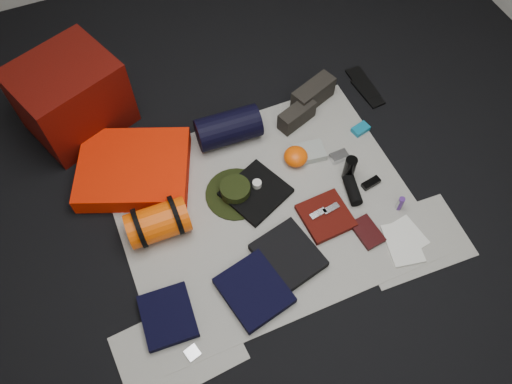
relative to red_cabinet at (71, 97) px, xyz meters
name	(u,v)px	position (x,y,z in m)	size (l,w,h in m)	color
floor	(265,208)	(0.81, -1.00, -0.24)	(4.50, 4.50, 0.02)	black
newspaper_mat	(265,207)	(0.81, -1.00, -0.23)	(1.60, 1.30, 0.01)	beige
newspaper_sheet_front_left	(178,348)	(0.11, -1.55, -0.23)	(0.58, 0.40, 0.00)	beige
newspaper_sheet_front_right	(412,240)	(1.46, -1.50, -0.23)	(0.58, 0.40, 0.00)	beige
red_cabinet	(71,97)	(0.00, 0.00, 0.00)	(0.55, 0.46, 0.46)	#530B06
sleeping_pad	(134,169)	(0.20, -0.51, -0.17)	(0.62, 0.51, 0.11)	#F82102
stuff_sack	(158,223)	(0.22, -0.92, -0.13)	(0.19, 0.19, 0.32)	#FA5104
sack_strap_left	(139,228)	(0.12, -0.92, -0.12)	(0.22, 0.22, 0.03)	black
sack_strap_right	(176,215)	(0.32, -0.92, -0.12)	(0.22, 0.22, 0.03)	black
navy_duffel	(228,128)	(0.79, -0.48, -0.13)	(0.20, 0.20, 0.38)	black
boonie_brim	(236,194)	(0.68, -0.86, -0.22)	(0.34, 0.34, 0.01)	black
boonie_crown	(235,190)	(0.68, -0.86, -0.18)	(0.17, 0.17, 0.07)	black
hiking_boot_left	(297,115)	(1.22, -0.52, -0.16)	(0.25, 0.09, 0.12)	black
hiking_boot_right	(313,94)	(1.39, -0.41, -0.15)	(0.29, 0.11, 0.15)	black
flip_flop_left	(362,83)	(1.76, -0.40, -0.22)	(0.10, 0.28, 0.02)	black
flip_flop_right	(368,92)	(1.75, -0.49, -0.22)	(0.10, 0.26, 0.01)	black
trousers_navy_a	(168,316)	(0.11, -1.39, -0.20)	(0.25, 0.28, 0.04)	black
trousers_navy_b	(254,291)	(0.55, -1.44, -0.20)	(0.29, 0.33, 0.05)	black
trousers_charcoal	(288,255)	(0.79, -1.33, -0.20)	(0.29, 0.33, 0.05)	black
black_tshirt	(256,192)	(0.79, -0.90, -0.21)	(0.32, 0.30, 0.03)	black
red_shirt	(326,216)	(1.08, -1.19, -0.21)	(0.26, 0.26, 0.03)	#4B0D08
orange_stuff_sack	(296,156)	(1.09, -0.79, -0.18)	(0.14, 0.14, 0.09)	#FA5104
first_aid_pouch	(309,152)	(1.19, -0.78, -0.20)	(0.18, 0.13, 0.04)	#979E96
water_bottle	(349,169)	(1.32, -1.00, -0.14)	(0.07, 0.07, 0.17)	black
speaker	(353,190)	(1.29, -1.11, -0.19)	(0.07, 0.07, 0.18)	black
compact_camera	(339,157)	(1.33, -0.87, -0.20)	(0.10, 0.06, 0.04)	silver
cyan_case	(361,129)	(1.56, -0.74, -0.21)	(0.10, 0.07, 0.03)	#0F7194
toiletry_purple	(400,203)	(1.48, -1.30, -0.17)	(0.03, 0.03, 0.10)	#4E277E
toiletry_clear	(399,204)	(1.48, -1.30, -0.18)	(0.03, 0.03, 0.08)	silver
paperback_book	(367,232)	(1.25, -1.37, -0.21)	(0.12, 0.18, 0.03)	black
map_booklet	(403,243)	(1.39, -1.50, -0.22)	(0.17, 0.25, 0.01)	white
map_printout	(407,235)	(1.44, -1.47, -0.22)	(0.16, 0.20, 0.01)	white
sunglasses	(371,183)	(1.42, -1.10, -0.21)	(0.11, 0.04, 0.03)	black
key_cluster	(192,353)	(0.16, -1.60, -0.22)	(0.06, 0.06, 0.01)	silver
tape_roll	(257,184)	(0.81, -0.87, -0.18)	(0.05, 0.05, 0.04)	silver
energy_bar_a	(318,214)	(1.04, -1.17, -0.18)	(0.10, 0.04, 0.01)	silver
energy_bar_b	(331,209)	(1.12, -1.17, -0.18)	(0.10, 0.04, 0.01)	silver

